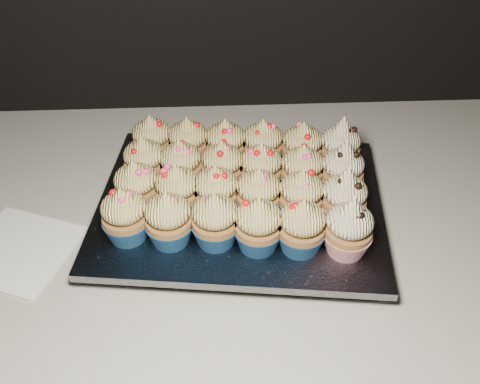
{
  "coord_description": "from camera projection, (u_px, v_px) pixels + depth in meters",
  "views": [
    {
      "loc": [
        0.05,
        1.09,
        1.45
      ],
      "look_at": [
        0.08,
        1.68,
        0.95
      ],
      "focal_mm": 40.0,
      "sensor_mm": 36.0,
      "label": 1
    }
  ],
  "objects": [
    {
      "name": "cupcake_6",
      "position": [
        137.0,
        187.0,
        0.75
      ],
      "size": [
        0.06,
        0.06,
        0.08
      ],
      "color": "navy",
      "rests_on": "foil_lining"
    },
    {
      "name": "cupcake_15",
      "position": [
        261.0,
        169.0,
        0.78
      ],
      "size": [
        0.06,
        0.06,
        0.08
      ],
      "color": "navy",
      "rests_on": "foil_lining"
    },
    {
      "name": "cupcake_9",
      "position": [
        258.0,
        195.0,
        0.73
      ],
      "size": [
        0.06,
        0.06,
        0.08
      ],
      "color": "navy",
      "rests_on": "foil_lining"
    },
    {
      "name": "cupcake_7",
      "position": [
        178.0,
        191.0,
        0.74
      ],
      "size": [
        0.06,
        0.06,
        0.08
      ],
      "color": "navy",
      "rests_on": "foil_lining"
    },
    {
      "name": "cupcake_4",
      "position": [
        301.0,
        227.0,
        0.68
      ],
      "size": [
        0.06,
        0.06,
        0.08
      ],
      "color": "navy",
      "rests_on": "foil_lining"
    },
    {
      "name": "cupcake_13",
      "position": [
        181.0,
        166.0,
        0.78
      ],
      "size": [
        0.06,
        0.06,
        0.08
      ],
      "color": "navy",
      "rests_on": "foil_lining"
    },
    {
      "name": "napkin",
      "position": [
        18.0,
        250.0,
        0.75
      ],
      "size": [
        0.18,
        0.18,
        0.0
      ],
      "primitive_type": "cube",
      "rotation": [
        0.0,
        0.0,
        -0.37
      ],
      "color": "white",
      "rests_on": "worktop"
    },
    {
      "name": "baking_tray",
      "position": [
        240.0,
        212.0,
        0.8
      ],
      "size": [
        0.41,
        0.33,
        0.02
      ],
      "primitive_type": "cube",
      "rotation": [
        0.0,
        0.0,
        -0.12
      ],
      "color": "black",
      "rests_on": "worktop"
    },
    {
      "name": "cupcake_14",
      "position": [
        222.0,
        167.0,
        0.78
      ],
      "size": [
        0.06,
        0.06,
        0.08
      ],
      "color": "navy",
      "rests_on": "foil_lining"
    },
    {
      "name": "cupcake_22",
      "position": [
        302.0,
        148.0,
        0.82
      ],
      "size": [
        0.06,
        0.06,
        0.08
      ],
      "color": "navy",
      "rests_on": "foil_lining"
    },
    {
      "name": "cupcake_12",
      "position": [
        145.0,
        163.0,
        0.79
      ],
      "size": [
        0.06,
        0.06,
        0.08
      ],
      "color": "navy",
      "rests_on": "foil_lining"
    },
    {
      "name": "worktop",
      "position": [
        187.0,
        219.0,
        0.83
      ],
      "size": [
        2.44,
        0.64,
        0.04
      ],
      "primitive_type": "cube",
      "color": "beige",
      "rests_on": "cabinet"
    },
    {
      "name": "cupcake_18",
      "position": [
        153.0,
        141.0,
        0.83
      ],
      "size": [
        0.06,
        0.06,
        0.08
      ],
      "color": "navy",
      "rests_on": "foil_lining"
    },
    {
      "name": "cupcake_19",
      "position": [
        188.0,
        143.0,
        0.83
      ],
      "size": [
        0.06,
        0.06,
        0.08
      ],
      "color": "navy",
      "rests_on": "foil_lining"
    },
    {
      "name": "cupcake_11",
      "position": [
        344.0,
        198.0,
        0.72
      ],
      "size": [
        0.06,
        0.06,
        0.1
      ],
      "color": "#AD1825",
      "rests_on": "foil_lining"
    },
    {
      "name": "cupcake_16",
      "position": [
        302.0,
        171.0,
        0.77
      ],
      "size": [
        0.06,
        0.06,
        0.08
      ],
      "color": "navy",
      "rests_on": "foil_lining"
    },
    {
      "name": "cabinet",
      "position": [
        201.0,
        375.0,
        1.12
      ],
      "size": [
        2.4,
        0.6,
        0.86
      ],
      "primitive_type": "cube",
      "color": "black",
      "rests_on": "ground"
    },
    {
      "name": "cupcake_3",
      "position": [
        258.0,
        225.0,
        0.69
      ],
      "size": [
        0.06,
        0.06,
        0.08
      ],
      "color": "navy",
      "rests_on": "foil_lining"
    },
    {
      "name": "cupcake_23",
      "position": [
        340.0,
        147.0,
        0.82
      ],
      "size": [
        0.06,
        0.06,
        0.1
      ],
      "color": "#AD1825",
      "rests_on": "foil_lining"
    },
    {
      "name": "cupcake_21",
      "position": [
        263.0,
        145.0,
        0.82
      ],
      "size": [
        0.06,
        0.06,
        0.08
      ],
      "color": "navy",
      "rests_on": "foil_lining"
    },
    {
      "name": "cupcake_20",
      "position": [
        226.0,
        145.0,
        0.82
      ],
      "size": [
        0.06,
        0.06,
        0.08
      ],
      "color": "navy",
      "rests_on": "foil_lining"
    },
    {
      "name": "cupcake_5",
      "position": [
        349.0,
        228.0,
        0.68
      ],
      "size": [
        0.06,
        0.06,
        0.1
      ],
      "color": "#AD1825",
      "rests_on": "foil_lining"
    },
    {
      "name": "cupcake_10",
      "position": [
        301.0,
        197.0,
        0.73
      ],
      "size": [
        0.06,
        0.06,
        0.08
      ],
      "color": "navy",
      "rests_on": "foil_lining"
    },
    {
      "name": "cupcake_1",
      "position": [
        169.0,
        220.0,
        0.7
      ],
      "size": [
        0.06,
        0.06,
        0.08
      ],
      "color": "navy",
      "rests_on": "foil_lining"
    },
    {
      "name": "cupcake_2",
      "position": [
        215.0,
        220.0,
        0.69
      ],
      "size": [
        0.06,
        0.06,
        0.08
      ],
      "color": "navy",
      "rests_on": "foil_lining"
    },
    {
      "name": "foil_lining",
      "position": [
        240.0,
        203.0,
        0.79
      ],
      "size": [
        0.45,
        0.37,
        0.01
      ],
      "primitive_type": "cube",
      "rotation": [
        0.0,
        0.0,
        -0.12
      ],
      "color": "silver",
      "rests_on": "baking_tray"
    },
    {
      "name": "cupcake_0",
      "position": [
        125.0,
        216.0,
        0.7
      ],
      "size": [
        0.06,
        0.06,
        0.08
      ],
      "color": "navy",
      "rests_on": "foil_lining"
    },
    {
      "name": "cupcake_8",
      "position": [
        216.0,
        192.0,
        0.74
      ],
      "size": [
        0.06,
        0.06,
        0.08
      ],
      "color": "navy",
      "rests_on": "foil_lining"
    },
    {
      "name": "cupcake_17",
      "position": [
        342.0,
        171.0,
        0.77
      ],
      "size": [
        0.06,
        0.06,
        0.1
      ],
      "color": "#AD1825",
      "rests_on": "foil_lining"
    }
  ]
}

